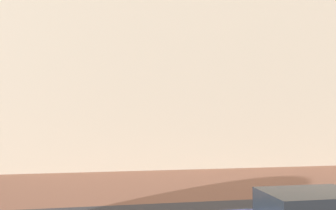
# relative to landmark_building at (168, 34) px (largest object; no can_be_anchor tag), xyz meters

# --- Properties ---
(landmark_building) EXTENTS (26.21, 15.52, 37.63)m
(landmark_building) POSITION_rel_landmark_building_xyz_m (0.00, 0.00, 0.00)
(landmark_building) COLOR #B2A893
(landmark_building) RESTS_ON ground_plane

